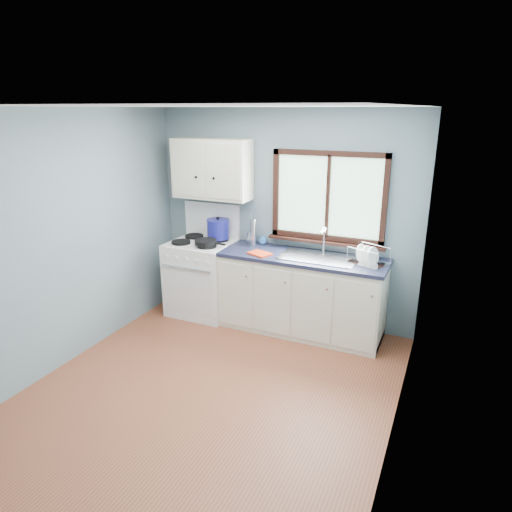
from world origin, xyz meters
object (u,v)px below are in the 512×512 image
at_px(sink, 318,263).
at_px(utensil_crock, 252,238).
at_px(base_cabinets, 301,298).
at_px(gas_range, 202,275).
at_px(skillet, 206,242).
at_px(thermos, 253,232).
at_px(stockpot, 218,229).
at_px(dish_rack, 368,259).

height_order(sink, utensil_crock, utensil_crock).
height_order(base_cabinets, sink, sink).
xyz_separation_m(gas_range, sink, (1.49, 0.02, 0.37)).
bearing_deg(gas_range, skillet, -42.62).
distance_m(utensil_crock, thermos, 0.12).
height_order(gas_range, utensil_crock, gas_range).
relative_size(skillet, stockpot, 1.26).
bearing_deg(sink, gas_range, -179.29).
distance_m(gas_range, dish_rack, 2.07).
distance_m(gas_range, thermos, 0.88).
xyz_separation_m(gas_range, thermos, (0.63, 0.15, 0.59)).
bearing_deg(stockpot, dish_rack, -3.05).
xyz_separation_m(skillet, stockpot, (0.01, 0.29, 0.09)).
bearing_deg(dish_rack, base_cabinets, -156.24).
relative_size(base_cabinets, utensil_crock, 5.01).
distance_m(gas_range, stockpot, 0.63).
xyz_separation_m(gas_range, dish_rack, (2.02, 0.04, 0.48)).
distance_m(sink, utensil_crock, 0.93).
bearing_deg(sink, utensil_crock, 167.43).
bearing_deg(base_cabinets, thermos, 169.04).
xyz_separation_m(stockpot, utensil_crock, (0.42, 0.08, -0.09)).
bearing_deg(skillet, dish_rack, 7.09).
bearing_deg(skillet, sink, 8.47).
xyz_separation_m(skillet, dish_rack, (1.85, 0.19, -0.02)).
bearing_deg(sink, skillet, -172.71).
bearing_deg(base_cabinets, sink, -0.13).
bearing_deg(dish_rack, utensil_crock, -165.13).
bearing_deg(skillet, stockpot, 90.03).
bearing_deg(skillet, utensil_crock, 42.32).
bearing_deg(utensil_crock, skillet, -138.85).
xyz_separation_m(sink, thermos, (-0.85, 0.13, 0.22)).
xyz_separation_m(sink, skillet, (-1.32, -0.17, 0.13)).
height_order(skillet, utensil_crock, utensil_crock).
distance_m(sink, dish_rack, 0.55).
bearing_deg(utensil_crock, stockpot, -169.30).
bearing_deg(dish_rack, skillet, -152.16).
height_order(sink, stockpot, stockpot).
height_order(sink, skillet, sink).
height_order(sink, thermos, thermos).
height_order(gas_range, sink, gas_range).
relative_size(utensil_crock, thermos, 1.13).
relative_size(gas_range, stockpot, 4.29).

